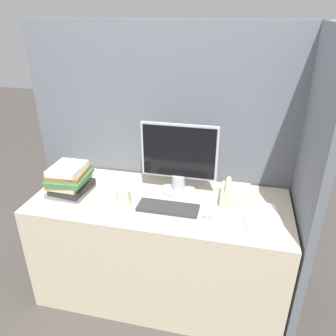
{
  "coord_description": "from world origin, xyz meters",
  "views": [
    {
      "loc": [
        0.44,
        -1.36,
        1.83
      ],
      "look_at": [
        0.05,
        0.36,
        0.96
      ],
      "focal_mm": 35.0,
      "sensor_mm": 36.0,
      "label": 1
    }
  ],
  "objects": [
    {
      "name": "desk",
      "position": [
        0.0,
        0.33,
        0.38
      ],
      "size": [
        1.6,
        0.66,
        0.75
      ],
      "color": "beige",
      "rests_on": "ground_plane"
    },
    {
      "name": "desk_telephone",
      "position": [
        0.45,
        0.42,
        0.8
      ],
      "size": [
        0.17,
        0.19,
        0.12
      ],
      "color": "beige",
      "rests_on": "desk"
    },
    {
      "name": "book_stack",
      "position": [
        -0.58,
        0.29,
        0.85
      ],
      "size": [
        0.25,
        0.28,
        0.19
      ],
      "color": "slate",
      "rests_on": "desk"
    },
    {
      "name": "ground_plane",
      "position": [
        0.0,
        0.0,
        0.0
      ],
      "size": [
        12.0,
        12.0,
        0.0
      ],
      "primitive_type": "plane",
      "color": "#423D38"
    },
    {
      "name": "cubicle_panel_right",
      "position": [
        0.84,
        0.36,
        0.89
      ],
      "size": [
        0.04,
        0.72,
        1.77
      ],
      "color": "slate",
      "rests_on": "ground_plane"
    },
    {
      "name": "keyboard",
      "position": [
        0.07,
        0.24,
        0.76
      ],
      "size": [
        0.36,
        0.13,
        0.02
      ],
      "color": "#333333",
      "rests_on": "desk"
    },
    {
      "name": "coffee_cup",
      "position": [
        -0.2,
        0.24,
        0.81
      ],
      "size": [
        0.09,
        0.09,
        0.11
      ],
      "color": "beige",
      "rests_on": "desk"
    },
    {
      "name": "monitor",
      "position": [
        0.09,
        0.47,
        0.96
      ],
      "size": [
        0.48,
        0.21,
        0.46
      ],
      "color": "#B7B7BC",
      "rests_on": "desk"
    },
    {
      "name": "cubicle_panel_rear",
      "position": [
        0.0,
        0.69,
        0.89
      ],
      "size": [
        2.0,
        0.04,
        1.77
      ],
      "color": "slate",
      "rests_on": "ground_plane"
    },
    {
      "name": "mouse",
      "position": [
        0.31,
        0.21,
        0.77
      ],
      "size": [
        0.06,
        0.05,
        0.03
      ],
      "color": "silver",
      "rests_on": "desk"
    },
    {
      "name": "paper_pile",
      "position": [
        0.61,
        0.26,
        0.76
      ],
      "size": [
        0.24,
        0.31,
        0.02
      ],
      "color": "white",
      "rests_on": "desk"
    }
  ]
}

